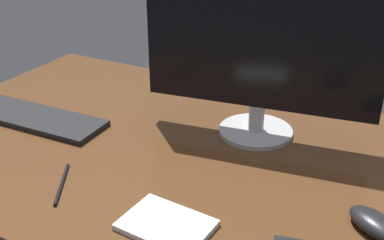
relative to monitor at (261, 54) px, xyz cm
name	(u,v)px	position (x,y,z in cm)	size (l,w,h in cm)	color
desk	(184,153)	(-11.95, -15.36, -21.47)	(140.00, 84.00, 2.00)	brown
monitor	(261,54)	(0.00, 0.00, 0.00)	(55.25, 18.22, 37.46)	silver
keyboard	(35,118)	(-53.50, -20.13, -19.75)	(38.58, 12.37, 1.44)	black
computer_mouse	(376,224)	(32.18, -25.29, -18.83)	(11.24, 5.91, 3.27)	black
notepad	(166,225)	(-1.19, -41.59, -19.91)	(15.87, 11.37, 1.11)	white
pen	(62,184)	(-27.02, -40.01, -20.11)	(0.73, 0.73, 14.56)	black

